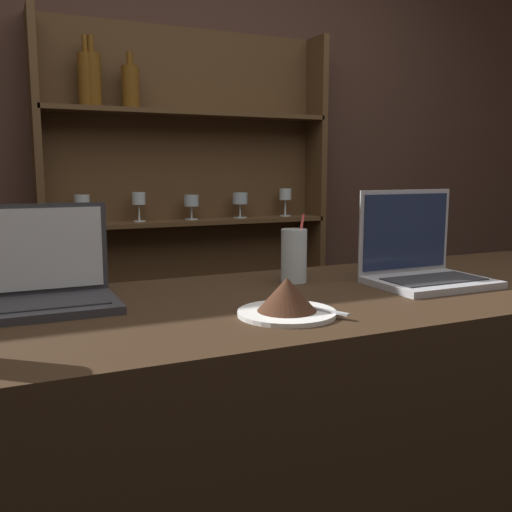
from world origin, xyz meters
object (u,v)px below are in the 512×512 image
(laptop_near, at_px, (42,285))
(cake_plate, at_px, (287,300))
(water_glass, at_px, (294,256))
(laptop_far, at_px, (421,262))

(laptop_near, relative_size, cake_plate, 1.48)
(laptop_near, height_order, cake_plate, laptop_near)
(cake_plate, bearing_deg, laptop_near, 147.86)
(laptop_near, relative_size, water_glass, 1.68)
(laptop_near, distance_m, water_glass, 0.65)
(cake_plate, relative_size, water_glass, 1.13)
(water_glass, bearing_deg, laptop_near, -178.08)
(laptop_far, relative_size, cake_plate, 1.46)
(cake_plate, bearing_deg, laptop_far, 17.88)
(laptop_far, height_order, water_glass, laptop_far)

